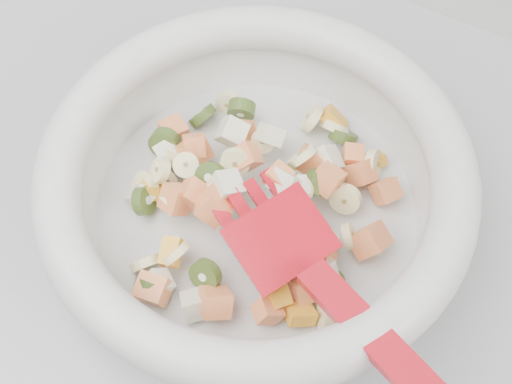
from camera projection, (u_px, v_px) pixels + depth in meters
The scene contains 1 object.
mixing_bowl at pixel (257, 188), 0.58m from camera, with size 0.46×0.35×0.13m.
Camera 1 is at (0.01, 1.16, 1.45)m, focal length 50.00 mm.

